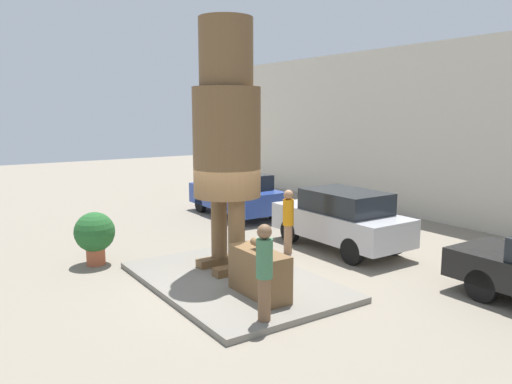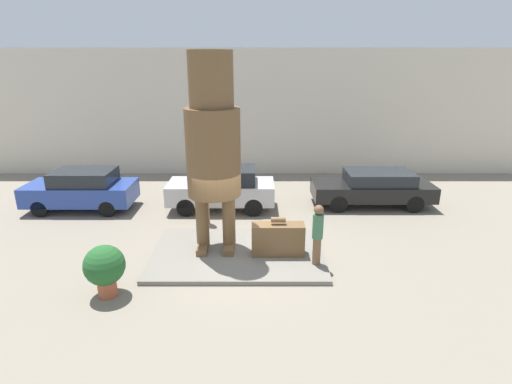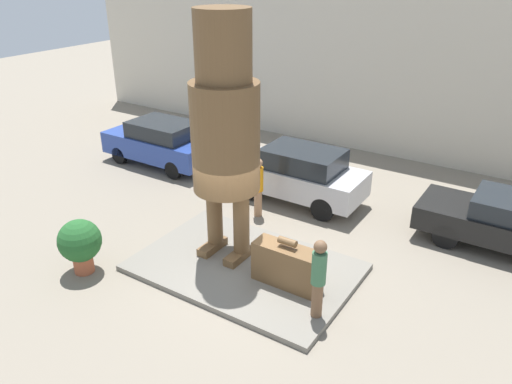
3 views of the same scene
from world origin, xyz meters
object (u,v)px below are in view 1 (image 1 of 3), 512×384
Objects in this scene: tourist at (264,268)px; parked_car_blue at (236,194)px; statue_figure at (227,127)px; parked_car_silver at (341,218)px; worker_hivis at (288,219)px; giant_suitcase at (259,273)px; planter_pot at (95,234)px.

parked_car_blue is (-8.41, 4.65, -0.26)m from tourist.
tourist is at bearing -18.67° from statue_figure.
worker_hivis is (-0.46, -1.49, 0.08)m from parked_car_silver.
tourist reaches higher than giant_suitcase.
giant_suitcase is 0.87× the size of tourist.
statue_figure is 7.14m from parked_car_blue.
statue_figure reaches higher than giant_suitcase.
parked_car_silver is 6.52m from planter_pot.
worker_hivis reaches higher than parked_car_blue.
giant_suitcase is at bearing 151.27° from parked_car_blue.
parked_car_silver is (-0.10, 3.71, -2.58)m from statue_figure.
planter_pot is 4.96m from worker_hivis.
statue_figure is at bearing 43.61° from planter_pot.
planter_pot is (-4.31, -1.99, 0.18)m from giant_suitcase.
parked_car_blue is at bearing 0.40° from parked_car_silver.
planter_pot is at bearing -155.20° from giant_suitcase.
worker_hivis is (4.97, -1.45, 0.13)m from parked_car_blue.
tourist is 9.61m from parked_car_blue.
parked_car_silver is at bearing 72.89° from worker_hivis.
tourist is (2.88, -0.97, -2.37)m from statue_figure.
planter_pot is (-5.36, -1.38, -0.30)m from tourist.
worker_hivis is (-0.56, 2.22, -2.50)m from statue_figure.
giant_suitcase is 0.88× the size of worker_hivis.
tourist is at bearing -42.85° from worker_hivis.
statue_figure is 4.27× the size of planter_pot.
tourist is at bearing 122.47° from parked_car_silver.
statue_figure reaches higher than tourist.
tourist is 0.43× the size of parked_car_silver.
giant_suitcase is at bearing -47.15° from worker_hivis.
parked_car_silver is at bearing 115.42° from giant_suitcase.
statue_figure is at bearing 91.55° from parked_car_silver.
tourist reaches higher than parked_car_silver.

